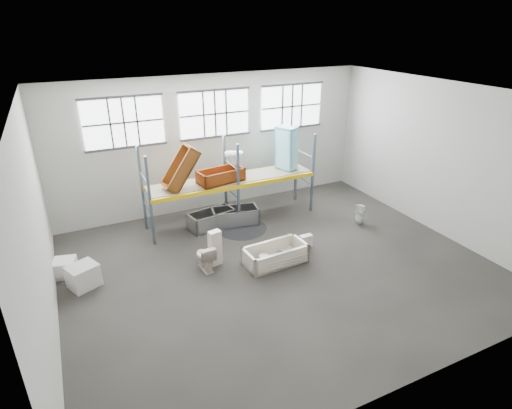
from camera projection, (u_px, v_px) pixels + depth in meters
floor at (278, 267)px, 12.37m from camera, size 12.00×10.00×0.10m
ceiling at (282, 93)px, 10.28m from camera, size 12.00×10.00×0.10m
wall_back at (215, 143)px, 15.47m from camera, size 12.00×0.10×5.00m
wall_front at (419, 286)px, 7.17m from camera, size 12.00×0.10×5.00m
wall_left at (34, 233)px, 8.93m from camera, size 0.10×10.00×5.00m
wall_right at (440, 159)px, 13.71m from camera, size 0.10×10.00×5.00m
window_left at (124, 123)px, 13.67m from camera, size 2.60×0.04×1.60m
window_mid at (215, 114)px, 14.93m from camera, size 2.60×0.04×1.60m
window_right at (292, 106)px, 16.20m from camera, size 2.60×0.04×1.60m
rack_upright_la at (150, 202)px, 12.93m from camera, size 0.08×0.08×3.00m
rack_upright_lb at (142, 189)px, 13.92m from camera, size 0.08×0.08×3.00m
rack_upright_ma at (238, 187)px, 14.12m from camera, size 0.08×0.08×3.00m
rack_upright_mb at (225, 176)px, 15.10m from camera, size 0.08×0.08×3.00m
rack_upright_ra at (313, 174)px, 15.30m from camera, size 0.08×0.08×3.00m
rack_upright_rb at (296, 164)px, 16.29m from camera, size 0.08×0.08×3.00m
rack_beam_front at (238, 187)px, 14.12m from camera, size 6.00×0.10×0.14m
rack_beam_back at (225, 176)px, 15.10m from camera, size 6.00×0.10×0.14m
shelf_deck at (231, 179)px, 14.58m from camera, size 5.90×1.10×0.03m
wet_patch at (241, 228)px, 14.57m from camera, size 1.80×1.80×0.00m
bathtub_beige at (275, 255)px, 12.41m from camera, size 1.94×0.99×0.56m
cistern_spare at (306, 241)px, 13.18m from camera, size 0.40×0.20×0.38m
sink_in_tub at (285, 250)px, 12.87m from camera, size 0.45×0.45×0.15m
toilet_beige at (205, 257)px, 12.04m from camera, size 0.52×0.83×0.81m
cistern_tall at (215, 248)px, 12.23m from camera, size 0.39×0.29×1.10m
toilet_white at (360, 214)px, 14.71m from camera, size 0.46×0.45×0.78m
steel_tub_left at (212, 219)px, 14.56m from camera, size 1.72×1.05×0.59m
steel_tub_right at (235, 216)px, 14.78m from camera, size 1.74×1.05×0.60m
rust_tub_flat at (221, 176)px, 14.18m from camera, size 1.67×0.97×0.44m
rust_tub_tilted at (181, 168)px, 13.44m from camera, size 1.29×0.79×1.53m
sink_on_shelf at (234, 166)px, 14.26m from camera, size 0.75×0.67×0.55m
blue_tub_upright at (286, 149)px, 15.14m from camera, size 0.74×0.88×1.61m
bucket at (264, 261)px, 12.28m from camera, size 0.32×0.32×0.34m
carton_near at (83, 276)px, 11.29m from camera, size 0.95×0.89×0.64m
carton_far at (65, 268)px, 11.81m from camera, size 0.71×0.71×0.49m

